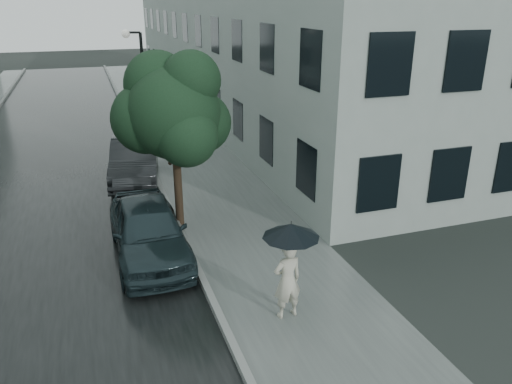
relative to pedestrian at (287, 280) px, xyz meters
name	(u,v)px	position (x,y,z in m)	size (l,w,h in m)	color
ground	(280,289)	(0.24, 1.00, -0.83)	(120.00, 120.00, 0.00)	black
sidewalk	(185,147)	(0.49, 13.00, -0.83)	(3.50, 60.00, 0.01)	slate
kerb_near	(142,149)	(-1.33, 13.00, -0.76)	(0.15, 60.00, 0.15)	slate
asphalt_road	(55,159)	(-4.83, 13.00, -0.83)	(6.85, 60.00, 0.00)	black
building_near	(245,28)	(5.71, 20.50, 3.67)	(7.02, 36.00, 9.00)	gray
pedestrian	(287,280)	(0.00, 0.00, 0.00)	(0.60, 0.39, 1.65)	#B8B6A1
umbrella	(291,231)	(0.05, -0.01, 1.09)	(1.21, 1.21, 1.18)	black
street_tree	(173,111)	(-1.21, 5.25, 2.44)	(3.27, 2.97, 4.87)	#332619
lamp_post	(140,86)	(-1.27, 12.32, 2.02)	(0.82, 0.46, 4.98)	black
car_near	(149,230)	(-2.28, 3.44, -0.10)	(1.72, 4.29, 1.46)	#1A282C
car_far	(135,160)	(-1.98, 9.45, -0.10)	(1.54, 4.43, 1.46)	black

